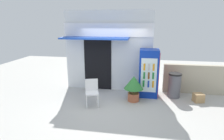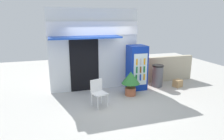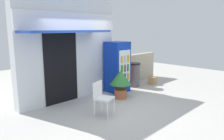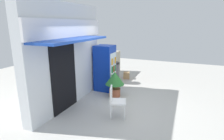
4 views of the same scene
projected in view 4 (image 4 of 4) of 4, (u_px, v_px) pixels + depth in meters
ground at (115, 108)px, 5.59m from camera, size 16.00×16.00×0.00m
storefront_building at (67, 55)px, 5.53m from camera, size 3.49×1.14×3.16m
drink_cooler at (105, 68)px, 6.98m from camera, size 0.71×0.74×1.76m
plastic_chair at (115, 99)px, 4.97m from camera, size 0.54×0.54×0.87m
potted_plant_near_shop at (115, 81)px, 6.37m from camera, size 0.68×0.68×0.91m
trash_bin at (114, 72)px, 7.93m from camera, size 0.47×0.47×0.92m
stone_boundary_wall at (110, 65)px, 8.86m from camera, size 2.39×0.22×1.13m
cardboard_box at (126, 75)px, 8.59m from camera, size 0.39×0.36×0.30m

